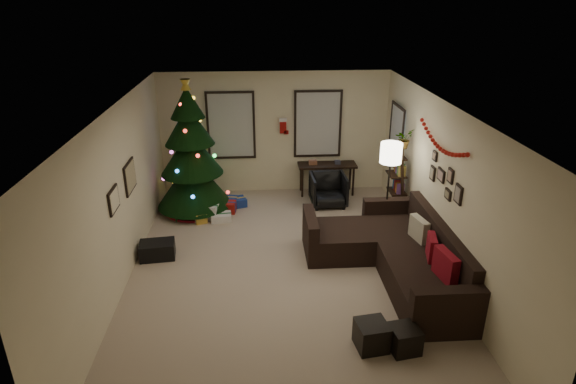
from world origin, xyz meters
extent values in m
plane|color=tan|center=(0.00, 0.00, 0.00)|extent=(7.00, 7.00, 0.00)
plane|color=white|center=(0.00, 0.00, 2.70)|extent=(7.00, 7.00, 0.00)
plane|color=beige|center=(0.00, 3.50, 1.35)|extent=(5.00, 0.00, 5.00)
plane|color=beige|center=(0.00, -3.50, 1.35)|extent=(5.00, 0.00, 5.00)
plane|color=beige|center=(-2.50, 0.00, 1.35)|extent=(0.00, 7.00, 7.00)
plane|color=beige|center=(2.50, 0.00, 1.35)|extent=(0.00, 7.00, 7.00)
cube|color=#728CB2|center=(-0.95, 3.47, 1.55)|extent=(0.94, 0.02, 1.35)
cube|color=beige|center=(-0.95, 3.47, 1.55)|extent=(0.94, 0.03, 1.35)
cube|color=#728CB2|center=(0.95, 3.47, 1.55)|extent=(0.94, 0.02, 1.35)
cube|color=beige|center=(0.95, 3.47, 1.55)|extent=(0.94, 0.03, 1.35)
cube|color=#728CB2|center=(2.47, 2.55, 1.50)|extent=(0.05, 0.27, 1.17)
cube|color=beige|center=(2.47, 2.55, 1.50)|extent=(0.05, 0.45, 1.17)
cylinder|color=black|center=(-1.72, 2.48, 0.17)|extent=(0.11, 0.11, 0.33)
cone|color=black|center=(-1.72, 2.48, 0.67)|extent=(1.52, 1.52, 1.06)
cone|color=black|center=(-1.72, 2.48, 1.28)|extent=(1.25, 1.25, 0.89)
cone|color=black|center=(-1.72, 2.48, 1.84)|extent=(0.98, 0.98, 0.78)
cone|color=black|center=(-1.72, 2.48, 2.28)|extent=(0.67, 0.67, 0.61)
cylinder|color=maroon|center=(-1.72, 2.48, 0.02)|extent=(1.23, 1.23, 0.04)
cube|color=maroon|center=(-1.05, 2.35, 0.11)|extent=(0.35, 0.28, 0.22)
cube|color=silver|center=(-1.35, 2.05, 0.15)|extent=(0.28, 0.25, 0.30)
cube|color=navy|center=(-0.80, 2.65, 0.09)|extent=(0.25, 0.30, 0.18)
cube|color=#14591E|center=(-1.95, 2.10, 0.12)|extent=(0.30, 0.22, 0.25)
cube|color=gold|center=(-1.55, 1.90, 0.10)|extent=(0.22, 0.22, 0.20)
cube|color=maroon|center=(-2.05, 2.55, 0.14)|extent=(0.26, 0.26, 0.28)
cube|color=silver|center=(-1.15, 1.95, 0.07)|extent=(0.40, 0.30, 0.15)
cube|color=navy|center=(-1.02, 2.64, 0.11)|extent=(0.35, 0.25, 0.21)
cube|color=black|center=(2.03, -0.33, 0.24)|extent=(1.01, 2.69, 0.47)
cube|color=black|center=(2.43, -0.33, 0.70)|extent=(0.20, 2.69, 0.46)
cube|color=black|center=(2.03, -1.77, 0.37)|extent=(1.01, 0.20, 0.74)
cube|color=black|center=(2.03, 1.12, 0.37)|extent=(1.01, 0.20, 0.74)
cube|color=black|center=(1.05, 0.51, 0.24)|extent=(0.95, 1.01, 0.47)
cube|color=black|center=(0.48, 0.51, 0.37)|extent=(0.18, 1.01, 0.74)
cube|color=maroon|center=(2.21, -1.11, 0.64)|extent=(0.21, 0.52, 0.50)
cube|color=maroon|center=(2.21, -0.54, 0.64)|extent=(0.19, 0.42, 0.40)
cube|color=beige|center=(2.21, 0.06, 0.63)|extent=(0.22, 0.46, 0.44)
cube|color=black|center=(1.00, -1.91, 0.18)|extent=(0.44, 0.44, 0.37)
cube|color=black|center=(1.41, -1.99, 0.17)|extent=(0.41, 0.41, 0.34)
cube|color=black|center=(1.15, 3.22, 0.67)|extent=(1.29, 0.46, 0.05)
cylinder|color=black|center=(0.58, 3.04, 0.32)|extent=(0.05, 0.05, 0.65)
cylinder|color=black|center=(0.58, 3.40, 0.32)|extent=(0.05, 0.05, 0.65)
cylinder|color=black|center=(1.72, 3.04, 0.32)|extent=(0.05, 0.05, 0.65)
cylinder|color=black|center=(1.72, 3.40, 0.32)|extent=(0.05, 0.05, 0.65)
imported|color=black|center=(1.09, 2.57, 0.35)|extent=(0.70, 0.66, 0.70)
cube|color=black|center=(2.32, 1.42, 0.80)|extent=(0.05, 0.05, 1.60)
cube|color=black|center=(2.32, 1.85, 0.80)|extent=(0.05, 0.05, 1.60)
cube|color=black|center=(2.29, 1.64, 0.31)|extent=(0.30, 0.44, 0.03)
cube|color=black|center=(2.29, 1.64, 0.67)|extent=(0.30, 0.44, 0.03)
cube|color=black|center=(2.29, 1.64, 1.02)|extent=(0.30, 0.44, 0.03)
cube|color=black|center=(2.29, 1.64, 1.38)|extent=(0.30, 0.44, 0.03)
imported|color=#4C4C4C|center=(2.30, 1.56, 1.80)|extent=(0.56, 0.55, 0.47)
cylinder|color=black|center=(1.95, 1.11, 0.02)|extent=(0.31, 0.31, 0.03)
cylinder|color=black|center=(1.95, 1.11, 0.79)|extent=(0.03, 0.03, 1.52)
cylinder|color=white|center=(1.95, 1.11, 1.63)|extent=(0.38, 0.38, 0.36)
cube|color=black|center=(-2.48, 0.69, 1.46)|extent=(0.04, 0.60, 0.50)
cube|color=tan|center=(-2.48, 0.69, 1.46)|extent=(0.01, 0.54, 0.45)
cube|color=black|center=(-2.48, -0.30, 1.47)|extent=(0.04, 0.45, 0.35)
cube|color=beige|center=(-2.48, -0.30, 1.47)|extent=(0.01, 0.41, 0.31)
cube|color=black|center=(2.48, -0.60, 1.55)|extent=(0.03, 0.22, 0.28)
cube|color=black|center=(2.48, -0.25, 1.70)|extent=(0.03, 0.18, 0.22)
cube|color=black|center=(2.48, -0.25, 1.40)|extent=(0.03, 0.20, 0.16)
cube|color=black|center=(2.48, 0.10, 1.58)|extent=(0.03, 0.26, 0.20)
cube|color=black|center=(2.48, 0.45, 1.48)|extent=(0.03, 0.18, 0.24)
cube|color=black|center=(2.48, 0.45, 1.78)|extent=(0.03, 0.16, 0.16)
cube|color=#990F0C|center=(-0.15, 3.54, 1.47)|extent=(0.14, 0.04, 0.30)
cube|color=white|center=(-0.15, 3.54, 1.62)|extent=(0.16, 0.05, 0.08)
cube|color=#990F0C|center=(-0.08, 3.54, 1.34)|extent=(0.10, 0.04, 0.08)
cube|color=#990F0C|center=(0.18, 3.39, 1.53)|extent=(0.14, 0.04, 0.30)
cube|color=white|center=(0.18, 3.39, 1.68)|extent=(0.16, 0.05, 0.08)
cube|color=#990F0C|center=(0.25, 3.39, 1.40)|extent=(0.10, 0.04, 0.08)
cube|color=black|center=(-2.15, 0.57, 0.15)|extent=(0.62, 0.45, 0.29)
camera|label=1|loc=(-0.40, -6.76, 4.25)|focal=29.89mm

